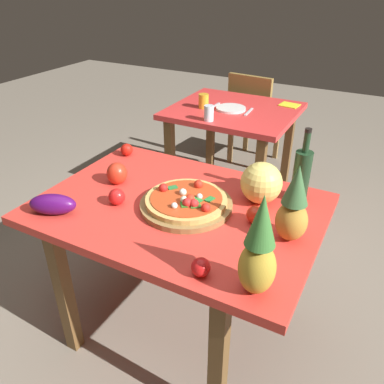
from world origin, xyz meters
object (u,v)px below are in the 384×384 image
Objects in this scene: pizza_board at (187,204)px; pineapple_left at (293,207)px; dining_chair at (253,114)px; dinner_plate at (231,108)px; tomato_by_bottle at (255,215)px; drinking_glass_juice at (204,101)px; background_table at (233,123)px; eggplant at (53,204)px; fork_utensil at (214,106)px; wine_bottle at (301,174)px; pizza at (187,199)px; napkin_folded at (289,105)px; bell_pepper at (117,174)px; knife_utensil at (249,112)px; tomato_beside_pepper at (201,267)px; tomato_near_board at (127,150)px; drinking_glass_water at (209,113)px; pineapple_right at (259,251)px; tomato_at_corner at (117,197)px; melon at (261,183)px; display_table at (179,221)px.

pizza_board is 0.48m from pineapple_left.
dining_chair reaches higher than dinner_plate.
dining_chair is 0.71m from dinner_plate.
drinking_glass_juice is (-0.86, 1.25, 0.01)m from tomato_by_bottle.
background_table is at bearing 116.08° from tomato_by_bottle.
eggplant reaches higher than tomato_by_bottle.
drinking_glass_juice reaches higher than fork_utensil.
wine_bottle is 1.69× the size of eggplant.
pineapple_left is 1.64m from drinking_glass_juice.
pizza is 0.47m from pineapple_left.
napkin_folded is at bearing 40.32° from dinner_plate.
bell_pepper is 0.71m from tomato_by_bottle.
dinner_plate is 0.14m from knife_utensil.
wine_bottle is 0.68m from tomato_beside_pepper.
tomato_near_board is (-0.14, -1.68, 0.28)m from dining_chair.
tomato_near_board is at bearing 150.30° from pizza_board.
eggplant reaches higher than background_table.
napkin_folded is (0.35, 0.27, 0.12)m from background_table.
drinking_glass_water is 0.35m from knife_utensil.
dining_chair is at bearing 110.13° from pineapple_right.
tomato_at_corner reaches higher than background_table.
pineapple_left is 0.99m from eggplant.
tomato_at_corner reaches higher than dinner_plate.
dining_chair is 0.80m from drinking_glass_juice.
pineapple_right is at bearing -87.46° from wine_bottle.
eggplant is 0.27m from tomato_at_corner.
tomato_beside_pepper is (0.81, -0.67, -0.00)m from tomato_near_board.
knife_utensil is (-0.68, 1.35, -0.14)m from pineapple_left.
eggplant is (-0.48, -0.31, 0.00)m from pizza.
melon is 1.74× the size of drinking_glass_water.
fork_utensil is (-0.77, 1.14, -0.09)m from melon.
drinking_glass_water is at bearing 129.26° from pineapple_left.
dining_chair is (-0.06, 0.63, -0.13)m from background_table.
melon is 1.35m from drinking_glass_juice.
bell_pepper is 1.30m from fork_utensil.
dinner_plate is at bearing 109.94° from tomato_beside_pepper.
eggplant is at bearing -145.49° from wine_bottle.
pizza is at bearing -74.76° from dinner_plate.
tomato_by_bottle reaches higher than background_table.
display_table is at bearing -31.79° from tomato_near_board.
drinking_glass_juice is 0.21m from dinner_plate.
wine_bottle is 4.58× the size of tomato_at_corner.
tomato_by_bottle is at bearing 14.38° from tomato_at_corner.
tomato_by_bottle is (0.30, 0.03, 0.02)m from pizza_board.
bell_pepper reaches higher than pizza_board.
drinking_glass_juice is (-0.08, 1.58, 0.01)m from eggplant.
pizza_board is 5.93× the size of tomato_near_board.
pizza_board is 1.20× the size of wine_bottle.
tomato_beside_pepper is at bearing -64.97° from drinking_glass_water.
pineapple_left reaches higher than dining_chair.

